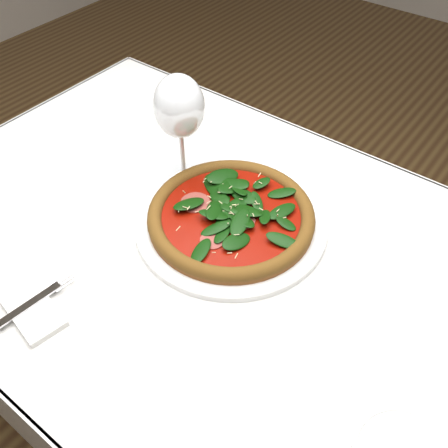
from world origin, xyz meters
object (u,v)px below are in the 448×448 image
Objects in this scene: wine_glass at (179,109)px; napkin at (30,307)px; plate at (231,222)px; pizza at (231,214)px.

wine_glass is 0.42m from napkin.
plate is 0.02m from pizza.
wine_glass is at bearing 92.36° from napkin.
plate is at bearing 67.89° from napkin.
napkin is at bearing -112.11° from pizza.
pizza reaches higher than napkin.
napkin is (-0.14, -0.34, -0.00)m from plate.
plate is 0.22m from wine_glass.
plate is at bearing -97.13° from pizza.
napkin is (-0.14, -0.34, -0.02)m from pizza.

